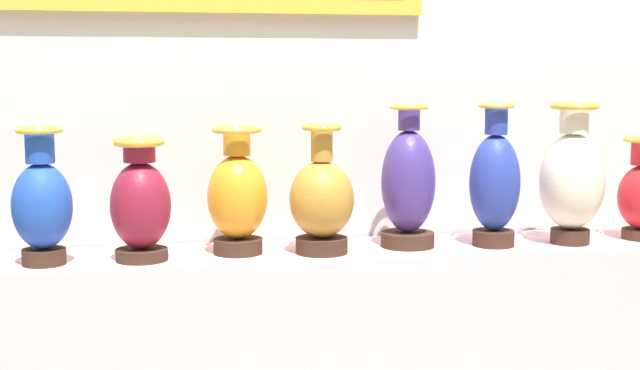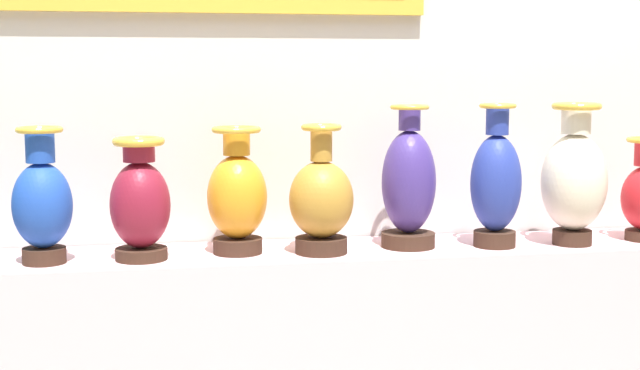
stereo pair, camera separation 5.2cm
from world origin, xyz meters
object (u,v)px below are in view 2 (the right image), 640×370
object	(u,v)px
vase_amber	(237,196)
vase_ivory	(574,179)
vase_burgundy	(140,203)
vase_indigo	(409,185)
vase_sapphire	(42,203)
vase_cobalt	(496,184)
vase_ochre	(321,201)

from	to	relation	value
vase_amber	vase_ivory	bearing A→B (deg)	-2.89
vase_amber	vase_ivory	distance (m)	0.97
vase_burgundy	vase_indigo	bearing A→B (deg)	3.08
vase_sapphire	vase_ivory	distance (m)	1.48
vase_burgundy	vase_indigo	size ratio (longest dim) A/B	0.81
vase_indigo	vase_amber	bearing A→B (deg)	-179.93
vase_burgundy	vase_ivory	xyz separation A→B (m)	(1.23, -0.01, 0.04)
vase_sapphire	vase_cobalt	size ratio (longest dim) A/B	0.87
vase_sapphire	vase_amber	distance (m)	0.51
vase_burgundy	vase_ivory	size ratio (longest dim) A/B	0.80
vase_sapphire	vase_indigo	xyz separation A→B (m)	(1.00, 0.04, 0.02)
vase_ochre	vase_cobalt	world-z (taller)	vase_cobalt
vase_amber	vase_cobalt	bearing A→B (deg)	-2.84
vase_amber	vase_cobalt	distance (m)	0.74
vase_sapphire	vase_amber	size ratio (longest dim) A/B	1.02
vase_cobalt	vase_sapphire	bearing A→B (deg)	-179.84
vase_indigo	vase_ochre	bearing A→B (deg)	-171.11
vase_ochre	vase_cobalt	size ratio (longest dim) A/B	0.87
vase_indigo	vase_cobalt	size ratio (longest dim) A/B	0.99
vase_amber	vase_indigo	xyz separation A→B (m)	(0.49, 0.00, 0.02)
vase_ivory	vase_amber	bearing A→B (deg)	177.11
vase_burgundy	vase_cobalt	bearing A→B (deg)	0.19
vase_amber	vase_ochre	bearing A→B (deg)	-9.99
vase_cobalt	vase_ivory	bearing A→B (deg)	-3.04
vase_burgundy	vase_ochre	bearing A→B (deg)	-0.04
vase_ochre	vase_indigo	distance (m)	0.27
vase_burgundy	vase_cobalt	world-z (taller)	vase_cobalt
vase_ochre	vase_ivory	distance (m)	0.74
vase_burgundy	vase_cobalt	xyz separation A→B (m)	(1.00, 0.00, 0.03)
vase_ochre	vase_amber	bearing A→B (deg)	170.01
vase_sapphire	vase_cobalt	xyz separation A→B (m)	(1.25, 0.00, 0.02)
vase_indigo	vase_sapphire	bearing A→B (deg)	-177.68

